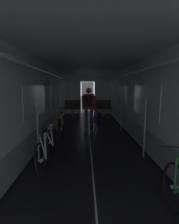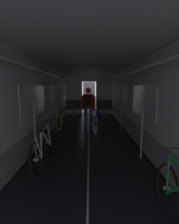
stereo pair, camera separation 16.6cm
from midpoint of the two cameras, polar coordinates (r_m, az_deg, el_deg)
The scene contains 7 objects.
train_car_shell at distance 5.37m, azimuth 0.87°, elevation 8.37°, with size 3.14×12.34×2.57m.
bench_seat_far_left at distance 9.94m, azimuth -4.63°, elevation 1.86°, with size 0.98×0.51×0.95m.
bench_seat_far_right at distance 9.95m, azimuth 5.75°, elevation 1.85°, with size 0.98×0.51×0.95m.
bicycle_white at distance 3.89m, azimuth -14.07°, elevation -11.72°, with size 0.44×1.69×0.96m.
bicycle_yellow at distance 6.11m, azimuth -8.72°, elevation -4.15°, with size 0.44×1.69×0.95m.
person_cyclist_aisle at distance 6.21m, azimuth 0.55°, elevation 2.07°, with size 0.56×0.45×1.69m.
bicycle_purple_in_aisle at distance 6.58m, azimuth 3.27°, elevation -3.14°, with size 0.54×1.66×0.94m.
Camera 2 is at (0.03, -1.77, 1.71)m, focal length 26.87 mm.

